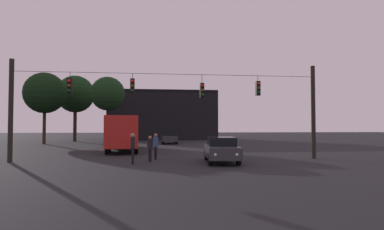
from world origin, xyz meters
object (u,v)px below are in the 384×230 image
at_px(car_near_right, 221,149).
at_px(car_far_left, 169,137).
at_px(tree_left_silhouette, 75,94).
at_px(tree_right_far, 45,93).
at_px(city_bus, 124,130).
at_px(pedestrian_crossing_right, 156,145).
at_px(pedestrian_crossing_left, 150,147).
at_px(pedestrian_crossing_center, 133,147).
at_px(tree_behind_building, 108,94).

xyz_separation_m(car_near_right, car_far_left, (-2.12, 21.00, 0.00)).
xyz_separation_m(tree_left_silhouette, tree_right_far, (-2.18, -6.19, -0.50)).
height_order(city_bus, pedestrian_crossing_right, city_bus).
relative_size(city_bus, tree_left_silhouette, 1.17).
height_order(car_far_left, pedestrian_crossing_left, pedestrian_crossing_left).
height_order(tree_left_silhouette, tree_right_far, tree_left_silhouette).
bearing_deg(tree_right_far, city_bus, -47.44).
xyz_separation_m(pedestrian_crossing_right, tree_right_far, (-13.58, 20.12, 5.34)).
relative_size(pedestrian_crossing_left, pedestrian_crossing_center, 0.90).
bearing_deg(pedestrian_crossing_right, pedestrian_crossing_center, -118.04).
distance_m(city_bus, car_near_right, 12.63).
height_order(pedestrian_crossing_right, tree_left_silhouette, tree_left_silhouette).
xyz_separation_m(city_bus, car_near_right, (6.73, -10.63, -1.07)).
xyz_separation_m(car_near_right, tree_behind_building, (-9.80, 21.89, 5.45)).
distance_m(car_far_left, tree_right_far, 16.38).
height_order(car_near_right, tree_left_silhouette, tree_left_silhouette).
relative_size(pedestrian_crossing_right, tree_behind_building, 0.20).
xyz_separation_m(pedestrian_crossing_right, tree_behind_building, (-5.90, 19.67, 5.28)).
bearing_deg(car_near_right, pedestrian_crossing_center, -177.29).
xyz_separation_m(city_bus, tree_behind_building, (-3.07, 11.26, 4.38)).
bearing_deg(tree_left_silhouette, tree_behind_building, -50.37).
height_order(car_near_right, tree_right_far, tree_right_far).
distance_m(tree_behind_building, tree_right_far, 7.70).
bearing_deg(tree_left_silhouette, pedestrian_crossing_right, -66.58).
distance_m(tree_left_silhouette, tree_right_far, 6.58).
distance_m(car_near_right, tree_left_silhouette, 32.93).
bearing_deg(pedestrian_crossing_center, car_far_left, 81.70).
distance_m(pedestrian_crossing_right, tree_behind_building, 21.20).
bearing_deg(tree_right_far, tree_left_silhouette, 70.57).
bearing_deg(pedestrian_crossing_right, tree_right_far, 124.02).
height_order(pedestrian_crossing_left, tree_right_far, tree_right_far).
xyz_separation_m(pedestrian_crossing_left, tree_left_silhouette, (-11.05, 27.47, 5.91)).
distance_m(city_bus, pedestrian_crossing_right, 8.92).
distance_m(city_bus, pedestrian_crossing_left, 9.93).
relative_size(car_far_left, pedestrian_crossing_right, 2.58).
bearing_deg(car_near_right, tree_left_silhouette, 118.21).
xyz_separation_m(tree_behind_building, tree_right_far, (-7.68, 0.45, 0.05)).
relative_size(pedestrian_crossing_center, pedestrian_crossing_right, 1.04).
bearing_deg(city_bus, pedestrian_crossing_left, -75.48).
height_order(car_near_right, pedestrian_crossing_left, pedestrian_crossing_left).
relative_size(city_bus, pedestrian_crossing_center, 6.30).
bearing_deg(tree_behind_building, pedestrian_crossing_right, -73.31).
distance_m(pedestrian_crossing_center, tree_left_silhouette, 31.04).
xyz_separation_m(city_bus, pedestrian_crossing_right, (2.83, -8.41, -0.90)).
bearing_deg(pedestrian_crossing_right, tree_left_silhouette, 113.42).
relative_size(car_far_left, tree_behind_building, 0.52).
height_order(city_bus, car_near_right, city_bus).
distance_m(car_near_right, pedestrian_crossing_left, 4.39).
height_order(pedestrian_crossing_center, tree_right_far, tree_right_far).
bearing_deg(tree_right_far, pedestrian_crossing_right, -55.98).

